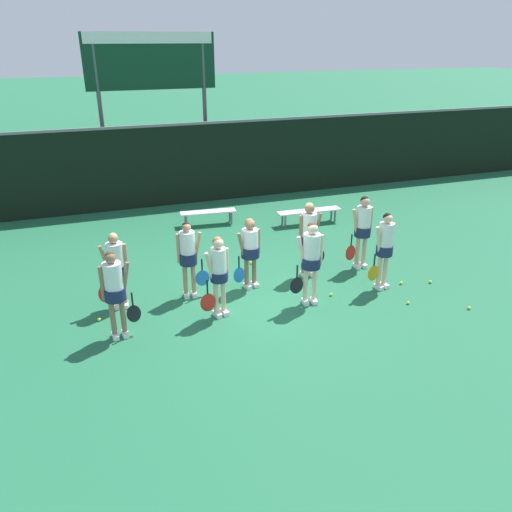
% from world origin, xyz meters
% --- Properties ---
extents(ground_plane, '(140.00, 140.00, 0.00)m').
position_xyz_m(ground_plane, '(0.00, 0.00, 0.00)').
color(ground_plane, '#216642').
extents(fence_windscreen, '(60.00, 0.08, 2.68)m').
position_xyz_m(fence_windscreen, '(0.00, 7.07, 1.35)').
color(fence_windscreen, black).
rests_on(fence_windscreen, ground_plane).
extents(scoreboard, '(4.22, 0.15, 5.34)m').
position_xyz_m(scoreboard, '(-0.72, 8.31, 4.16)').
color(scoreboard, '#515156').
rests_on(scoreboard, ground_plane).
extents(bench_courtside, '(1.97, 0.43, 0.43)m').
position_xyz_m(bench_courtside, '(3.01, 3.85, 0.37)').
color(bench_courtside, silver).
rests_on(bench_courtside, ground_plane).
extents(bench_far, '(1.68, 0.52, 0.42)m').
position_xyz_m(bench_far, '(0.13, 4.76, 0.36)').
color(bench_far, silver).
rests_on(bench_far, ground_plane).
extents(player_0, '(0.66, 0.39, 1.73)m').
position_xyz_m(player_0, '(-2.96, -0.64, 1.03)').
color(player_0, '#8C664C').
rests_on(player_0, ground_plane).
extents(player_1, '(0.63, 0.35, 1.70)m').
position_xyz_m(player_1, '(-0.98, -0.49, 1.00)').
color(player_1, beige).
rests_on(player_1, ground_plane).
extents(player_2, '(0.68, 0.40, 1.81)m').
position_xyz_m(player_2, '(0.95, -0.63, 1.09)').
color(player_2, beige).
rests_on(player_2, ground_plane).
extents(player_3, '(0.63, 0.36, 1.76)m').
position_xyz_m(player_3, '(2.76, -0.53, 1.04)').
color(player_3, beige).
rests_on(player_3, ground_plane).
extents(player_4, '(0.66, 0.38, 1.65)m').
position_xyz_m(player_4, '(-2.85, 0.52, 0.97)').
color(player_4, tan).
rests_on(player_4, ground_plane).
extents(player_5, '(0.66, 0.37, 1.71)m').
position_xyz_m(player_5, '(-1.36, 0.50, 1.00)').
color(player_5, tan).
rests_on(player_5, ground_plane).
extents(player_6, '(0.66, 0.41, 1.63)m').
position_xyz_m(player_6, '(0.01, 0.49, 0.97)').
color(player_6, '#8C664C').
rests_on(player_6, ground_plane).
extents(player_7, '(0.67, 0.40, 1.79)m').
position_xyz_m(player_7, '(1.47, 0.61, 1.08)').
color(player_7, '#8C664C').
rests_on(player_7, ground_plane).
extents(player_8, '(0.66, 0.39, 1.80)m').
position_xyz_m(player_8, '(2.88, 0.60, 1.08)').
color(player_8, tan).
rests_on(player_8, ground_plane).
extents(tennis_ball_0, '(0.07, 0.07, 0.07)m').
position_xyz_m(tennis_ball_0, '(-3.09, 1.78, 0.04)').
color(tennis_ball_0, '#CCE033').
rests_on(tennis_ball_0, ground_plane).
extents(tennis_ball_1, '(0.07, 0.07, 0.07)m').
position_xyz_m(tennis_ball_1, '(1.53, -0.52, 0.03)').
color(tennis_ball_1, '#CCE033').
rests_on(tennis_ball_1, ground_plane).
extents(tennis_ball_2, '(0.07, 0.07, 0.07)m').
position_xyz_m(tennis_ball_2, '(0.42, 1.64, 0.03)').
color(tennis_ball_2, '#CCE033').
rests_on(tennis_ball_2, ground_plane).
extents(tennis_ball_3, '(0.07, 0.07, 0.07)m').
position_xyz_m(tennis_ball_3, '(3.97, -2.00, 0.03)').
color(tennis_ball_3, '#CCE033').
rests_on(tennis_ball_3, ground_plane).
extents(tennis_ball_4, '(0.07, 0.07, 0.07)m').
position_xyz_m(tennis_ball_4, '(3.09, 1.59, 0.03)').
color(tennis_ball_4, '#CCE033').
rests_on(tennis_ball_4, ground_plane).
extents(tennis_ball_5, '(0.07, 0.07, 0.07)m').
position_xyz_m(tennis_ball_5, '(3.97, -0.72, 0.04)').
color(tennis_ball_5, '#CCE033').
rests_on(tennis_ball_5, ground_plane).
extents(tennis_ball_6, '(0.07, 0.07, 0.07)m').
position_xyz_m(tennis_ball_6, '(3.22, 0.29, 0.04)').
color(tennis_ball_6, '#CCE033').
rests_on(tennis_ball_6, ground_plane).
extents(tennis_ball_7, '(0.07, 0.07, 0.07)m').
position_xyz_m(tennis_ball_7, '(-2.66, 1.87, 0.03)').
color(tennis_ball_7, '#CCE033').
rests_on(tennis_ball_7, ground_plane).
extents(tennis_ball_8, '(0.07, 0.07, 0.07)m').
position_xyz_m(tennis_ball_8, '(2.90, -1.39, 0.03)').
color(tennis_ball_8, '#CCE033').
rests_on(tennis_ball_8, ground_plane).
extents(tennis_ball_9, '(0.07, 0.07, 0.07)m').
position_xyz_m(tennis_ball_9, '(-3.32, 0.06, 0.03)').
color(tennis_ball_9, '#CCE033').
rests_on(tennis_ball_9, ground_plane).
extents(tennis_ball_10, '(0.07, 0.07, 0.07)m').
position_xyz_m(tennis_ball_10, '(3.30, -0.55, 0.04)').
color(tennis_ball_10, '#CCE033').
rests_on(tennis_ball_10, ground_plane).
extents(tennis_ball_11, '(0.07, 0.07, 0.07)m').
position_xyz_m(tennis_ball_11, '(-0.84, 1.58, 0.03)').
color(tennis_ball_11, '#CCE033').
rests_on(tennis_ball_11, ground_plane).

